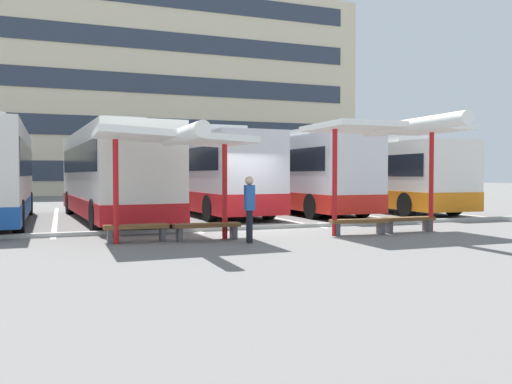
{
  "coord_description": "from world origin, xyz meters",
  "views": [
    {
      "loc": [
        -5.99,
        -15.82,
        1.74
      ],
      "look_at": [
        0.55,
        1.8,
        1.11
      ],
      "focal_mm": 36.94,
      "sensor_mm": 36.0,
      "label": 1
    }
  ],
  "objects_px": {
    "bench_3": "(408,221)",
    "bench_1": "(207,227)",
    "bench_0": "(136,229)",
    "waiting_shelter_0": "(174,139)",
    "bench_2": "(359,223)",
    "waiting_shelter_1": "(390,130)",
    "waiting_passenger_0": "(249,204)",
    "coach_bus_2": "(210,175)",
    "coach_bus_1": "(112,174)",
    "coach_bus_3": "(300,175)",
    "coach_bus_4": "(383,177)"
  },
  "relations": [
    {
      "from": "coach_bus_2",
      "to": "waiting_shelter_1",
      "type": "xyz_separation_m",
      "value": [
        2.79,
        -9.35,
        1.3
      ]
    },
    {
      "from": "waiting_shelter_0",
      "to": "bench_2",
      "type": "bearing_deg",
      "value": -1.77
    },
    {
      "from": "coach_bus_1",
      "to": "waiting_passenger_0",
      "type": "xyz_separation_m",
      "value": [
        2.65,
        -8.12,
        -0.76
      ]
    },
    {
      "from": "coach_bus_3",
      "to": "waiting_shelter_0",
      "type": "distance_m",
      "value": 11.41
    },
    {
      "from": "coach_bus_1",
      "to": "coach_bus_2",
      "type": "height_order",
      "value": "same"
    },
    {
      "from": "coach_bus_3",
      "to": "bench_3",
      "type": "xyz_separation_m",
      "value": [
        -0.42,
        -8.55,
        -1.38
      ]
    },
    {
      "from": "coach_bus_4",
      "to": "bench_2",
      "type": "bearing_deg",
      "value": -127.49
    },
    {
      "from": "coach_bus_1",
      "to": "waiting_shelter_1",
      "type": "xyz_separation_m",
      "value": [
        7.08,
        -7.8,
        1.27
      ]
    },
    {
      "from": "bench_0",
      "to": "bench_3",
      "type": "height_order",
      "value": "same"
    },
    {
      "from": "waiting_shelter_0",
      "to": "coach_bus_1",
      "type": "bearing_deg",
      "value": 96.7
    },
    {
      "from": "coach_bus_3",
      "to": "bench_2",
      "type": "relative_size",
      "value": 5.9
    },
    {
      "from": "coach_bus_4",
      "to": "waiting_shelter_0",
      "type": "relative_size",
      "value": 2.28
    },
    {
      "from": "coach_bus_1",
      "to": "waiting_shelter_1",
      "type": "height_order",
      "value": "coach_bus_1"
    },
    {
      "from": "coach_bus_1",
      "to": "coach_bus_2",
      "type": "distance_m",
      "value": 4.56
    },
    {
      "from": "coach_bus_3",
      "to": "coach_bus_4",
      "type": "xyz_separation_m",
      "value": [
        4.26,
        -0.24,
        -0.12
      ]
    },
    {
      "from": "waiting_passenger_0",
      "to": "coach_bus_3",
      "type": "bearing_deg",
      "value": 58.07
    },
    {
      "from": "coach_bus_3",
      "to": "coach_bus_4",
      "type": "relative_size",
      "value": 0.97
    },
    {
      "from": "coach_bus_2",
      "to": "bench_3",
      "type": "bearing_deg",
      "value": -67.67
    },
    {
      "from": "coach_bus_3",
      "to": "bench_3",
      "type": "distance_m",
      "value": 8.67
    },
    {
      "from": "bench_1",
      "to": "waiting_shelter_0",
      "type": "bearing_deg",
      "value": -169.22
    },
    {
      "from": "coach_bus_1",
      "to": "bench_0",
      "type": "height_order",
      "value": "coach_bus_1"
    },
    {
      "from": "waiting_shelter_1",
      "to": "bench_0",
      "type": "bearing_deg",
      "value": 173.4
    },
    {
      "from": "coach_bus_3",
      "to": "bench_0",
      "type": "bearing_deg",
      "value": -136.19
    },
    {
      "from": "bench_1",
      "to": "waiting_shelter_1",
      "type": "xyz_separation_m",
      "value": [
        5.31,
        -0.56,
        2.68
      ]
    },
    {
      "from": "waiting_shelter_1",
      "to": "waiting_passenger_0",
      "type": "height_order",
      "value": "waiting_shelter_1"
    },
    {
      "from": "coach_bus_2",
      "to": "waiting_passenger_0",
      "type": "xyz_separation_m",
      "value": [
        -1.64,
        -9.67,
        -0.73
      ]
    },
    {
      "from": "bench_3",
      "to": "bench_1",
      "type": "bearing_deg",
      "value": 178.15
    },
    {
      "from": "coach_bus_1",
      "to": "waiting_passenger_0",
      "type": "bearing_deg",
      "value": -71.93
    },
    {
      "from": "coach_bus_2",
      "to": "waiting_shelter_0",
      "type": "distance_m",
      "value": 9.64
    },
    {
      "from": "waiting_shelter_1",
      "to": "bench_1",
      "type": "bearing_deg",
      "value": 174.02
    },
    {
      "from": "waiting_shelter_1",
      "to": "bench_2",
      "type": "relative_size",
      "value": 2.71
    },
    {
      "from": "coach_bus_3",
      "to": "bench_2",
      "type": "xyz_separation_m",
      "value": [
        -2.22,
        -8.69,
        -1.38
      ]
    },
    {
      "from": "waiting_shelter_1",
      "to": "bench_2",
      "type": "height_order",
      "value": "waiting_shelter_1"
    },
    {
      "from": "waiting_shelter_1",
      "to": "waiting_shelter_0",
      "type": "bearing_deg",
      "value": 176.45
    },
    {
      "from": "coach_bus_4",
      "to": "bench_0",
      "type": "distance_m",
      "value": 14.98
    },
    {
      "from": "coach_bus_2",
      "to": "waiting_passenger_0",
      "type": "distance_m",
      "value": 9.84
    },
    {
      "from": "bench_0",
      "to": "coach_bus_3",
      "type": "bearing_deg",
      "value": 43.81
    },
    {
      "from": "coach_bus_4",
      "to": "waiting_shelter_1",
      "type": "xyz_separation_m",
      "value": [
        -5.58,
        -8.67,
        1.42
      ]
    },
    {
      "from": "waiting_shelter_0",
      "to": "bench_2",
      "type": "height_order",
      "value": "waiting_shelter_0"
    },
    {
      "from": "waiting_shelter_0",
      "to": "waiting_passenger_0",
      "type": "xyz_separation_m",
      "value": [
        1.78,
        -0.71,
        -1.65
      ]
    },
    {
      "from": "waiting_shelter_0",
      "to": "waiting_shelter_1",
      "type": "xyz_separation_m",
      "value": [
        6.21,
        -0.39,
        0.39
      ]
    },
    {
      "from": "coach_bus_4",
      "to": "waiting_shelter_0",
      "type": "height_order",
      "value": "coach_bus_4"
    },
    {
      "from": "bench_2",
      "to": "coach_bus_1",
      "type": "bearing_deg",
      "value": 129.2
    },
    {
      "from": "coach_bus_3",
      "to": "bench_1",
      "type": "xyz_separation_m",
      "value": [
        -6.63,
        -8.35,
        -1.38
      ]
    },
    {
      "from": "coach_bus_3",
      "to": "coach_bus_1",
      "type": "bearing_deg",
      "value": -172.48
    },
    {
      "from": "bench_0",
      "to": "bench_3",
      "type": "distance_m",
      "value": 8.02
    },
    {
      "from": "coach_bus_3",
      "to": "bench_3",
      "type": "relative_size",
      "value": 5.91
    },
    {
      "from": "waiting_shelter_0",
      "to": "waiting_passenger_0",
      "type": "distance_m",
      "value": 2.52
    },
    {
      "from": "coach_bus_3",
      "to": "waiting_shelter_1",
      "type": "height_order",
      "value": "coach_bus_3"
    },
    {
      "from": "bench_1",
      "to": "bench_2",
      "type": "distance_m",
      "value": 4.42
    }
  ]
}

